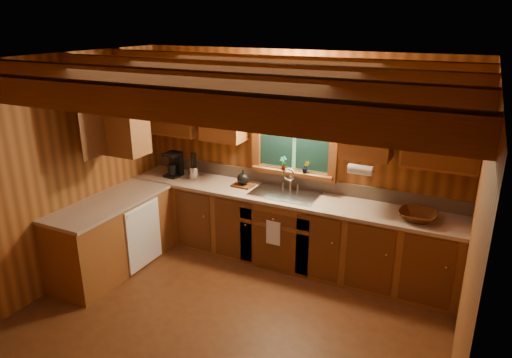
{
  "coord_description": "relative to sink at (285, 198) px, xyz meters",
  "views": [
    {
      "loc": [
        2.02,
        -3.31,
        2.95
      ],
      "look_at": [
        0.0,
        0.8,
        1.35
      ],
      "focal_mm": 32.51,
      "sensor_mm": 36.0,
      "label": 1
    }
  ],
  "objects": [
    {
      "name": "sink",
      "position": [
        0.0,
        0.0,
        0.0
      ],
      "size": [
        0.82,
        0.48,
        0.43
      ],
      "color": "silver",
      "rests_on": "countertop"
    },
    {
      "name": "potted_plant_left",
      "position": [
        -0.11,
        0.19,
        0.38
      ],
      "size": [
        0.11,
        0.08,
        0.18
      ],
      "primitive_type": "imported",
      "rotation": [
        0.0,
        0.0,
        -0.19
      ],
      "color": "#572C12",
      "rests_on": "window_sill"
    },
    {
      "name": "cutting_board",
      "position": [
        -0.59,
        0.02,
        0.06
      ],
      "size": [
        0.28,
        0.21,
        0.02
      ],
      "primitive_type": "cube",
      "rotation": [
        0.0,
        0.0,
        -0.08
      ],
      "color": "#572C12",
      "rests_on": "countertop"
    },
    {
      "name": "teakettle",
      "position": [
        -0.59,
        0.02,
        0.15
      ],
      "size": [
        0.15,
        0.15,
        0.19
      ],
      "rotation": [
        0.0,
        0.0,
        -0.03
      ],
      "color": "black",
      "rests_on": "cutting_board"
    },
    {
      "name": "utensil_crock",
      "position": [
        -1.33,
        0.0,
        0.13
      ],
      "size": [
        0.13,
        0.13,
        0.37
      ],
      "rotation": [
        0.0,
        0.0,
        -0.3
      ],
      "color": "silver",
      "rests_on": "countertop"
    },
    {
      "name": "potted_plant_right",
      "position": [
        0.19,
        0.2,
        0.37
      ],
      "size": [
        0.11,
        0.1,
        0.16
      ],
      "primitive_type": "imported",
      "rotation": [
        0.0,
        0.0,
        0.35
      ],
      "color": "#572C12",
      "rests_on": "window_sill"
    },
    {
      "name": "upper_cabinets",
      "position": [
        -0.56,
        -0.18,
        0.98
      ],
      "size": [
        4.19,
        1.77,
        0.78
      ],
      "color": "brown",
      "rests_on": "room"
    },
    {
      "name": "window_sill",
      "position": [
        0.0,
        0.22,
        0.26
      ],
      "size": [
        1.06,
        0.14,
        0.04
      ],
      "primitive_type": "cube",
      "color": "brown",
      "rests_on": "room"
    },
    {
      "name": "countertop",
      "position": [
        -0.48,
        -0.31,
        0.02
      ],
      "size": [
        4.2,
        2.24,
        0.04
      ],
      "color": "tan",
      "rests_on": "base_cabinets"
    },
    {
      "name": "room",
      "position": [
        0.0,
        -1.6,
        0.44
      ],
      "size": [
        4.2,
        4.2,
        4.2
      ],
      "color": "#522B13",
      "rests_on": "ground"
    },
    {
      "name": "wall_sconce",
      "position": [
        0.0,
        0.14,
        1.31
      ],
      "size": [
        0.45,
        0.21,
        0.17
      ],
      "color": "black",
      "rests_on": "room"
    },
    {
      "name": "paper_towel_roll",
      "position": [
        0.92,
        -0.07,
        0.51
      ],
      "size": [
        0.27,
        0.11,
        0.11
      ],
      "primitive_type": "cylinder",
      "rotation": [
        0.0,
        1.57,
        0.0
      ],
      "color": "white",
      "rests_on": "upper_cabinets"
    },
    {
      "name": "backsplash",
      "position": [
        0.0,
        0.28,
        0.12
      ],
      "size": [
        4.2,
        0.02,
        0.16
      ],
      "primitive_type": "cube",
      "color": "tan",
      "rests_on": "room"
    },
    {
      "name": "wicker_basket",
      "position": [
        1.57,
        -0.08,
        0.09
      ],
      "size": [
        0.42,
        0.42,
        0.1
      ],
      "primitive_type": "imported",
      "rotation": [
        0.0,
        0.0,
        -0.04
      ],
      "color": "#48230C",
      "rests_on": "countertop"
    },
    {
      "name": "base_cabinets",
      "position": [
        -0.49,
        -0.32,
        -0.43
      ],
      "size": [
        4.2,
        2.22,
        0.86
      ],
      "color": "brown",
      "rests_on": "ground"
    },
    {
      "name": "dishwasher_panel",
      "position": [
        -1.47,
        -0.92,
        -0.43
      ],
      "size": [
        0.02,
        0.6,
        0.8
      ],
      "primitive_type": "cube",
      "color": "white",
      "rests_on": "base_cabinets"
    },
    {
      "name": "ceiling_beams",
      "position": [
        0.0,
        -1.6,
        1.63
      ],
      "size": [
        4.2,
        2.54,
        0.18
      ],
      "color": "brown",
      "rests_on": "room"
    },
    {
      "name": "coffee_maker",
      "position": [
        -1.63,
        -0.01,
        0.21
      ],
      "size": [
        0.19,
        0.24,
        0.34
      ],
      "rotation": [
        0.0,
        0.0,
        -0.05
      ],
      "color": "black",
      "rests_on": "countertop"
    },
    {
      "name": "window",
      "position": [
        0.0,
        0.26,
        0.67
      ],
      "size": [
        1.12,
        0.08,
        1.0
      ],
      "color": "brown",
      "rests_on": "room"
    },
    {
      "name": "dish_towel",
      "position": [
        0.0,
        -0.34,
        -0.34
      ],
      "size": [
        0.18,
        0.01,
        0.3
      ],
      "primitive_type": "cube",
      "color": "white",
      "rests_on": "base_cabinets"
    }
  ]
}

